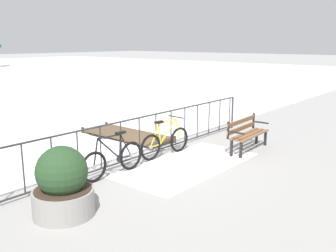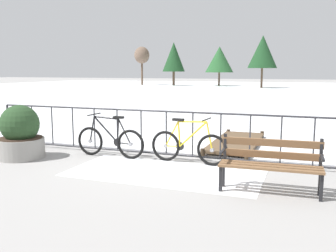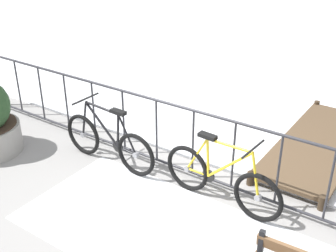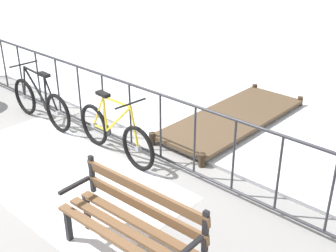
# 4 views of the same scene
# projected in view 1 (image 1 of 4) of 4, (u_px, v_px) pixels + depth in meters

# --- Properties ---
(ground_plane) EXTENTS (160.00, 160.00, 0.00)m
(ground_plane) POSITION_uv_depth(u_px,v_px,m) (140.00, 159.00, 9.38)
(ground_plane) COLOR gray
(snow_patch) EXTENTS (3.71, 1.79, 0.01)m
(snow_patch) POSITION_uv_depth(u_px,v_px,m) (188.00, 165.00, 8.94)
(snow_patch) COLOR white
(snow_patch) RESTS_ON ground
(railing_fence) EXTENTS (9.06, 0.06, 1.07)m
(railing_fence) POSITION_uv_depth(u_px,v_px,m) (139.00, 137.00, 9.25)
(railing_fence) COLOR #2D2D33
(railing_fence) RESTS_ON ground
(bicycle_near_railing) EXTENTS (1.71, 0.52, 0.97)m
(bicycle_near_railing) POSITION_uv_depth(u_px,v_px,m) (165.00, 142.00, 9.56)
(bicycle_near_railing) COLOR black
(bicycle_near_railing) RESTS_ON ground
(bicycle_second) EXTENTS (1.71, 0.52, 0.97)m
(bicycle_second) POSITION_uv_depth(u_px,v_px,m) (113.00, 159.00, 8.14)
(bicycle_second) COLOR black
(bicycle_second) RESTS_ON ground
(park_bench) EXTENTS (1.62, 0.55, 0.89)m
(park_bench) POSITION_uv_depth(u_px,v_px,m) (246.00, 131.00, 10.05)
(park_bench) COLOR brown
(park_bench) RESTS_ON ground
(planter_with_shrub) EXTENTS (1.03, 1.03, 1.20)m
(planter_with_shrub) POSITION_uv_depth(u_px,v_px,m) (63.00, 185.00, 6.24)
(planter_with_shrub) COLOR gray
(planter_with_shrub) RESTS_ON ground
(wooden_dock) EXTENTS (1.10, 3.05, 0.20)m
(wooden_dock) POSITION_uv_depth(u_px,v_px,m) (126.00, 134.00, 11.40)
(wooden_dock) COLOR brown
(wooden_dock) RESTS_ON ground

